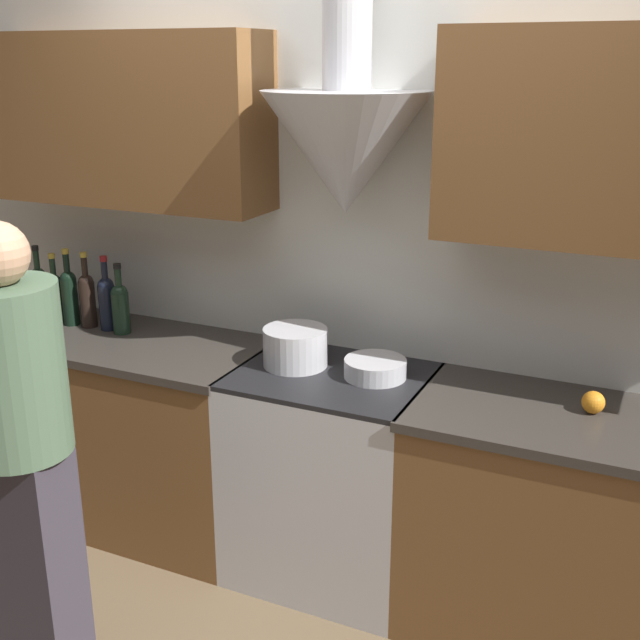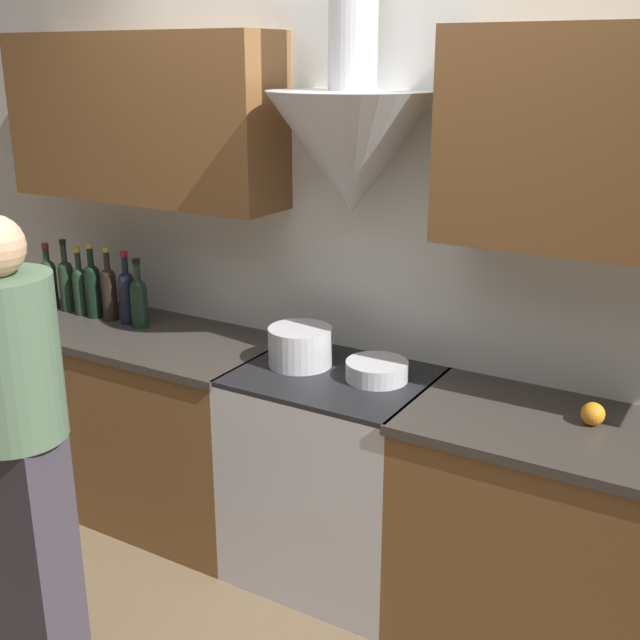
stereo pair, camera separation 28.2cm
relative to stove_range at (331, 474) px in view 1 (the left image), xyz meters
name	(u,v)px [view 1 (the left image)]	position (x,y,z in m)	size (l,w,h in m)	color
ground_plane	(297,614)	(0.00, -0.32, -0.45)	(12.00, 12.00, 0.00)	brown
wall_back	(356,209)	(-0.01, 0.26, 1.04)	(8.40, 0.63, 2.60)	silver
counter_left	(124,428)	(-1.03, 0.00, 0.00)	(1.35, 0.62, 0.88)	brown
counter_right	(589,534)	(1.00, 0.00, 0.00)	(1.29, 0.62, 0.88)	brown
stove_range	(331,474)	(0.00, 0.00, 0.00)	(0.74, 0.60, 0.88)	silver
wine_bottle_0	(20,289)	(-1.62, 0.05, 0.57)	(0.08, 0.08, 0.32)	black
wine_bottle_1	(40,290)	(-1.51, 0.06, 0.58)	(0.07, 0.07, 0.35)	black
wine_bottle_2	(56,295)	(-1.41, 0.06, 0.57)	(0.07, 0.07, 0.32)	black
wine_bottle_3	(69,294)	(-1.33, 0.05, 0.58)	(0.07, 0.07, 0.35)	black
wine_bottle_4	(87,297)	(-1.23, 0.06, 0.58)	(0.07, 0.07, 0.35)	black
wine_bottle_5	(107,300)	(-1.13, 0.07, 0.57)	(0.07, 0.07, 0.34)	black
wine_bottle_6	(120,306)	(-1.04, 0.05, 0.56)	(0.08, 0.08, 0.32)	black
stock_pot	(295,347)	(-0.17, 0.02, 0.51)	(0.26, 0.26, 0.15)	silver
mixing_bowl	(375,368)	(0.17, 0.04, 0.47)	(0.24, 0.24, 0.07)	silver
orange_fruit	(593,402)	(0.96, 0.05, 0.48)	(0.08, 0.08, 0.08)	orange
person_foreground_left	(20,445)	(-0.65, -0.96, 0.44)	(0.33, 0.33, 1.60)	#38333D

